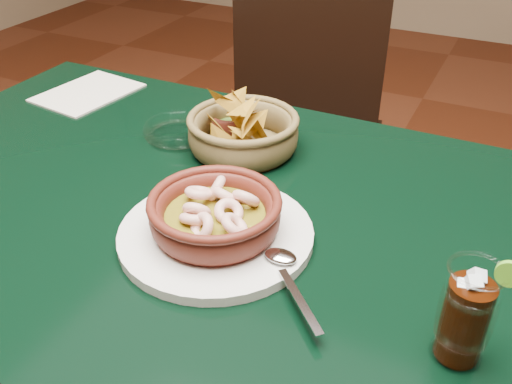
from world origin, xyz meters
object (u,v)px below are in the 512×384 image
at_px(dining_table, 188,244).
at_px(chip_basket, 243,132).
at_px(shrimp_plate, 216,220).
at_px(dining_chair, 298,124).
at_px(cola_drink, 466,315).

height_order(dining_table, chip_basket, chip_basket).
relative_size(shrimp_plate, chip_basket, 1.50).
xyz_separation_m(shrimp_plate, chip_basket, (-0.09, 0.26, 0.00)).
bearing_deg(dining_chair, chip_basket, -79.11).
distance_m(dining_chair, cola_drink, 1.05).
distance_m(chip_basket, cola_drink, 0.54).
bearing_deg(cola_drink, dining_table, 162.42).
bearing_deg(chip_basket, dining_chair, 100.89).
xyz_separation_m(dining_table, shrimp_plate, (0.10, -0.07, 0.13)).
relative_size(dining_table, chip_basket, 5.11).
bearing_deg(dining_chair, cola_drink, -57.80).
relative_size(dining_chair, cola_drink, 6.80).
distance_m(dining_table, shrimp_plate, 0.18).
height_order(dining_table, shrimp_plate, shrimp_plate).
xyz_separation_m(dining_table, chip_basket, (0.02, 0.18, 0.14)).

